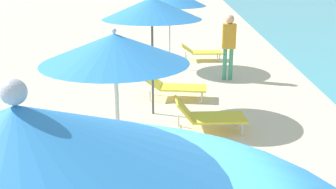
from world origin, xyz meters
name	(u,v)px	position (x,y,z in m)	size (l,w,h in m)	color
umbrella_second	(115,49)	(0.01, 3.94, 2.08)	(1.80, 1.80, 2.32)	silver
lounger_second_shoreside	(160,143)	(0.45, 5.24, 0.25)	(1.59, 0.93, 0.50)	white
umbrella_third	(152,8)	(0.17, 7.30, 2.22)	(2.00, 2.00, 2.50)	#4C4C51
lounger_third_shoreside	(174,86)	(0.60, 8.34, 0.32)	(1.52, 0.69, 0.57)	yellow
lounger_third_inland	(208,115)	(1.29, 6.38, 0.33)	(1.38, 0.74, 0.66)	yellow
lounger_farthest_shoreside	(201,51)	(1.36, 12.49, 0.31)	(1.41, 0.68, 0.55)	yellow
person_walking_near	(229,41)	(2.02, 10.09, 1.10)	(0.36, 0.24, 1.79)	#3F9972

